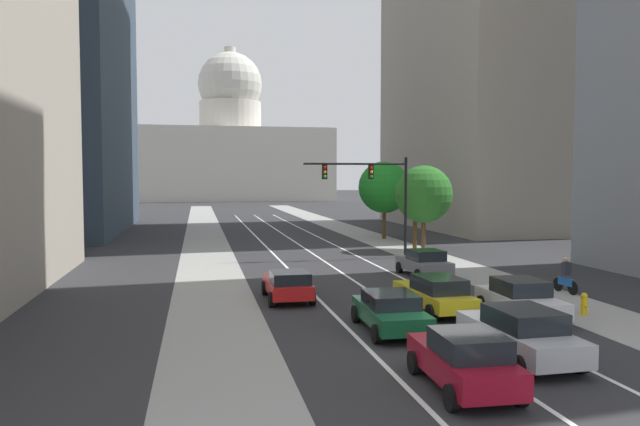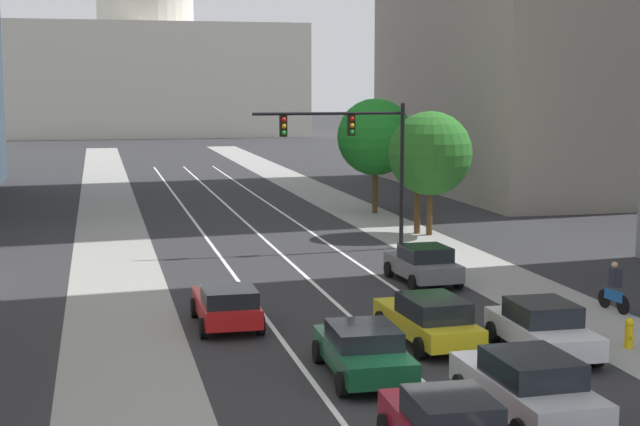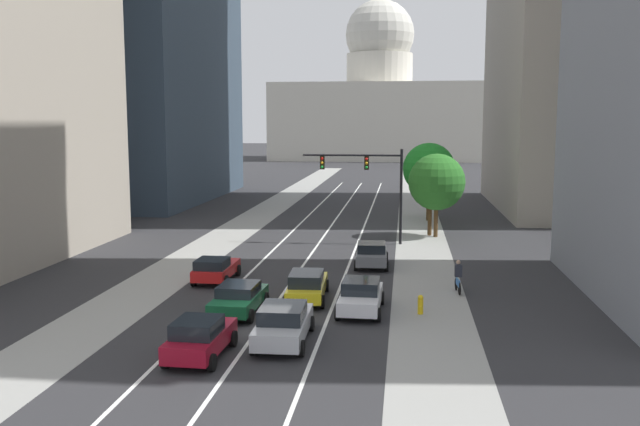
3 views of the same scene
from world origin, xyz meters
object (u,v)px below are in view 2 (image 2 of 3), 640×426
at_px(car_white, 542,328).
at_px(street_tree_mid_right, 375,137).
at_px(fire_hydrant, 629,333).
at_px(street_tree_far_right, 430,153).
at_px(car_silver, 527,385).
at_px(car_gray, 423,264).
at_px(capitol_building, 147,57).
at_px(car_green, 363,350).
at_px(car_red, 227,305).
at_px(cyclist, 615,287).
at_px(street_tree_near_right, 418,153).
at_px(traffic_signal_mast, 357,145).
at_px(car_yellow, 429,319).

relative_size(car_white, street_tree_mid_right, 0.63).
relative_size(fire_hydrant, street_tree_far_right, 0.14).
distance_m(car_silver, car_gray, 15.32).
height_order(capitol_building, car_gray, capitol_building).
xyz_separation_m(car_white, car_green, (-5.60, -0.90, -0.05)).
distance_m(car_red, car_gray, 9.81).
bearing_deg(car_green, street_tree_mid_right, -15.62).
relative_size(capitol_building, car_red, 11.69).
distance_m(cyclist, street_tree_near_right, 18.33).
xyz_separation_m(car_red, street_tree_mid_right, (12.45, 25.27, 3.89)).
bearing_deg(car_gray, traffic_signal_mast, 1.63).
bearing_deg(car_gray, street_tree_mid_right, -13.37).
distance_m(capitol_building, car_yellow, 127.23).
height_order(car_red, cyclist, cyclist).
xyz_separation_m(street_tree_far_right, street_tree_near_right, (-0.44, 0.63, 0.01)).
bearing_deg(car_yellow, car_gray, -21.28).
distance_m(car_silver, car_white, 5.62).
bearing_deg(car_green, street_tree_near_right, -20.86).
bearing_deg(car_green, car_yellow, -44.49).
distance_m(traffic_signal_mast, street_tree_far_right, 6.03).
height_order(car_white, fire_hydrant, car_white).
height_order(traffic_signal_mast, cyclist, traffic_signal_mast).
bearing_deg(capitol_building, car_gray, -87.97).
distance_m(capitol_building, car_gray, 118.96).
bearing_deg(fire_hydrant, car_gray, 105.10).
height_order(car_silver, cyclist, cyclist).
relative_size(cyclist, street_tree_near_right, 0.30).
xyz_separation_m(car_red, car_green, (2.80, -6.01, 0.00)).
bearing_deg(street_tree_far_right, traffic_signal_mast, -144.30).
relative_size(car_white, cyclist, 2.56).
distance_m(car_silver, street_tree_mid_right, 36.12).
bearing_deg(car_silver, street_tree_mid_right, -12.17).
relative_size(capitol_building, car_white, 10.85).
bearing_deg(capitol_building, car_silver, -89.40).
bearing_deg(car_gray, car_yellow, 159.53).
bearing_deg(car_yellow, street_tree_far_right, -22.72).
distance_m(car_yellow, street_tree_mid_right, 29.63).
height_order(car_white, car_gray, car_white).
relative_size(street_tree_near_right, street_tree_mid_right, 0.83).
distance_m(car_red, car_green, 6.63).
bearing_deg(car_red, cyclist, -93.84).
height_order(car_green, traffic_signal_mast, traffic_signal_mast).
relative_size(car_yellow, car_gray, 1.17).
relative_size(traffic_signal_mast, street_tree_far_right, 1.13).
height_order(car_red, street_tree_mid_right, street_tree_mid_right).
xyz_separation_m(fire_hydrant, street_tree_far_right, (1.60, 21.62, 3.77)).
bearing_deg(traffic_signal_mast, car_yellow, -98.02).
xyz_separation_m(car_red, traffic_signal_mast, (7.89, 12.96, 4.20)).
distance_m(car_red, car_white, 9.83).
relative_size(car_silver, traffic_signal_mast, 0.66).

